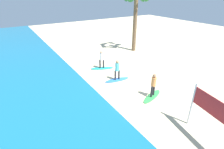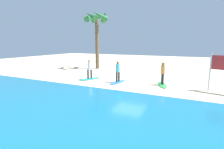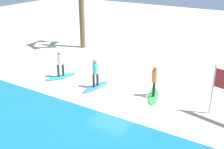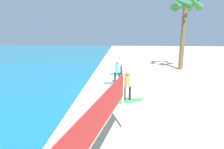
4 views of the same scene
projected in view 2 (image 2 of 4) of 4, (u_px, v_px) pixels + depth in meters
The scene contains 8 objects.
ground_plane at pixel (129, 82), 14.21m from camera, with size 60.00×60.00×0.00m, color beige.
surfboard_green at pixel (162, 85), 13.01m from camera, with size 2.10×0.56×0.09m, color green.
surfer_green at pixel (163, 72), 12.83m from camera, with size 0.32×0.44×1.64m.
surfboard_blue at pixel (118, 82), 13.84m from camera, with size 2.10×0.56×0.09m, color blue.
surfer_blue at pixel (118, 70), 13.66m from camera, with size 0.32×0.46×1.64m.
surfboard_teal at pixel (90, 79), 15.10m from camera, with size 2.10×0.56×0.09m, color teal.
surfer_teal at pixel (89, 67), 14.92m from camera, with size 0.32×0.43×1.64m.
palm_tree at pixel (97, 22), 20.54m from camera, with size 2.88×3.03×6.86m.
Camera 2 is at (-4.85, 13.07, 3.11)m, focal length 28.01 mm.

